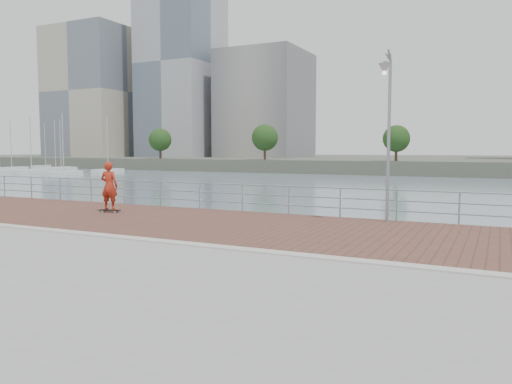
% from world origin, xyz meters
% --- Properties ---
extents(water, '(400.00, 400.00, 0.00)m').
position_xyz_m(water, '(0.00, 0.00, -2.00)').
color(water, slate).
rests_on(water, ground).
extents(seawall, '(40.00, 24.00, 2.00)m').
position_xyz_m(seawall, '(0.00, -5.00, -1.00)').
color(seawall, gray).
rests_on(seawall, ground).
extents(brick_lane, '(40.00, 6.80, 0.02)m').
position_xyz_m(brick_lane, '(0.00, 3.60, 0.01)').
color(brick_lane, brown).
rests_on(brick_lane, seawall).
extents(curb, '(40.00, 0.40, 0.06)m').
position_xyz_m(curb, '(0.00, 0.00, 0.03)').
color(curb, '#B7B5AD').
rests_on(curb, seawall).
extents(far_shore, '(320.00, 95.00, 2.50)m').
position_xyz_m(far_shore, '(0.00, 122.50, -0.75)').
color(far_shore, '#4C5142').
rests_on(far_shore, ground).
extents(guardrail, '(39.06, 0.06, 1.13)m').
position_xyz_m(guardrail, '(0.00, 7.00, 0.69)').
color(guardrail, '#8C9EA8').
rests_on(guardrail, brick_lane).
extents(street_lamp, '(0.41, 1.18, 5.57)m').
position_xyz_m(street_lamp, '(2.85, 6.09, 3.96)').
color(street_lamp, gray).
rests_on(street_lamp, brick_lane).
extents(skateboard, '(0.90, 0.41, 0.10)m').
position_xyz_m(skateboard, '(-7.66, 4.31, 0.10)').
color(skateboard, black).
rests_on(skateboard, brick_lane).
extents(skateboarder, '(0.79, 0.61, 1.94)m').
position_xyz_m(skateboarder, '(-7.66, 4.31, 1.08)').
color(skateboarder, '#AA2916').
rests_on(skateboarder, skateboard).
extents(shoreline_trees, '(109.92, 5.14, 6.85)m').
position_xyz_m(shoreline_trees, '(-10.21, 77.00, 4.53)').
color(shoreline_trees, '#473323').
rests_on(shoreline_trees, far_shore).
extents(marina, '(32.62, 28.88, 10.76)m').
position_xyz_m(marina, '(-78.74, 60.71, -1.51)').
color(marina, silver).
rests_on(marina, water).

